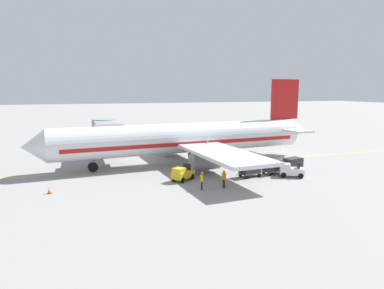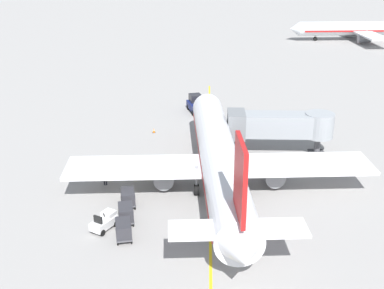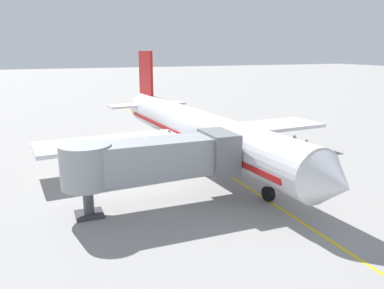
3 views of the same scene
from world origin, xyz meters
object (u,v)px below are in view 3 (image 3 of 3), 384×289
object	(u,v)px
baggage_cart_second_in_train	(236,131)
baggage_cart_third_in_train	(225,127)
baggage_cart_front	(250,136)
jet_bridge	(153,159)
ground_crew_wing_walker	(294,142)
parked_airliner	(198,130)
ground_crew_loader	(306,146)
baggage_tug_lead	(280,154)
baggage_tug_trailing	(243,130)

from	to	relation	value
baggage_cart_second_in_train	baggage_cart_third_in_train	world-z (taller)	same
baggage_cart_front	baggage_cart_second_in_train	bearing A→B (deg)	-84.73
jet_bridge	ground_crew_wing_walker	bearing A→B (deg)	-153.88
jet_bridge	baggage_cart_second_in_train	xyz separation A→B (m)	(-15.45, -16.51, -2.50)
parked_airliner	baggage_cart_third_in_train	bearing A→B (deg)	-128.67
baggage_cart_second_in_train	ground_crew_loader	size ratio (longest dim) A/B	1.76
baggage_tug_lead	ground_crew_loader	bearing A→B (deg)	-169.13
baggage_cart_second_in_train	baggage_tug_trailing	bearing A→B (deg)	-145.22
baggage_tug_lead	baggage_cart_front	bearing A→B (deg)	-96.66
baggage_cart_front	parked_airliner	bearing A→B (deg)	26.81
parked_airliner	baggage_tug_lead	world-z (taller)	parked_airliner
jet_bridge	baggage_cart_second_in_train	size ratio (longest dim) A/B	4.11
jet_bridge	baggage_tug_trailing	distance (m)	24.76
jet_bridge	baggage_tug_lead	size ratio (longest dim) A/B	4.50
ground_crew_loader	jet_bridge	bearing A→B (deg)	20.55
ground_crew_loader	baggage_tug_trailing	bearing A→B (deg)	-82.05
ground_crew_wing_walker	ground_crew_loader	xyz separation A→B (m)	(0.10, 2.19, 0.00)
jet_bridge	ground_crew_wing_walker	distance (m)	20.99
parked_airliner	baggage_cart_second_in_train	world-z (taller)	parked_airliner
parked_airliner	baggage_cart_third_in_train	xyz separation A→B (m)	(-8.02, -10.03, -2.24)
baggage_cart_second_in_train	ground_crew_wing_walker	size ratio (longest dim) A/B	1.76
parked_airliner	ground_crew_loader	size ratio (longest dim) A/B	22.10
baggage_cart_third_in_train	ground_crew_wing_walker	distance (m)	10.64
baggage_tug_trailing	ground_crew_wing_walker	size ratio (longest dim) A/B	1.64
parked_airliner	baggage_tug_trailing	distance (m)	13.28
parked_airliner	ground_crew_wing_walker	xyz separation A→B (m)	(-11.51, 0.02, -2.23)
baggage_cart_front	ground_crew_loader	xyz separation A→B (m)	(-2.89, 6.53, 0.00)
parked_airliner	ground_crew_wing_walker	world-z (taller)	parked_airliner
jet_bridge	ground_crew_wing_walker	world-z (taller)	jet_bridge
baggage_cart_front	baggage_cart_third_in_train	world-z (taller)	same
baggage_tug_trailing	baggage_cart_third_in_train	size ratio (longest dim) A/B	0.93
baggage_tug_trailing	baggage_cart_front	world-z (taller)	baggage_tug_trailing
baggage_tug_lead	ground_crew_wing_walker	xyz separation A→B (m)	(-3.83, -2.91, 0.24)
baggage_cart_second_in_train	ground_crew_wing_walker	bearing A→B (deg)	113.97
baggage_cart_third_in_train	ground_crew_wing_walker	world-z (taller)	ground_crew_wing_walker
baggage_cart_front	baggage_cart_second_in_train	size ratio (longest dim) A/B	1.00
baggage_tug_trailing	baggage_tug_lead	bearing A→B (deg)	78.88
baggage_tug_lead	baggage_cart_front	distance (m)	7.30
parked_airliner	baggage_cart_second_in_train	size ratio (longest dim) A/B	12.53
baggage_tug_lead	baggage_cart_front	world-z (taller)	baggage_tug_lead
baggage_tug_trailing	ground_crew_loader	bearing A→B (deg)	97.95
baggage_tug_lead	baggage_cart_third_in_train	world-z (taller)	baggage_tug_lead
baggage_cart_second_in_train	ground_crew_wing_walker	xyz separation A→B (m)	(-3.26, 7.33, 0.00)
parked_airliner	jet_bridge	world-z (taller)	parked_airliner
parked_airliner	baggage_cart_front	world-z (taller)	parked_airliner
baggage_cart_front	ground_crew_loader	bearing A→B (deg)	113.87
baggage_cart_second_in_train	ground_crew_loader	distance (m)	10.04
jet_bridge	ground_crew_loader	world-z (taller)	jet_bridge
baggage_cart_front	baggage_cart_third_in_train	distance (m)	5.74
baggage_cart_front	ground_crew_loader	distance (m)	7.14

